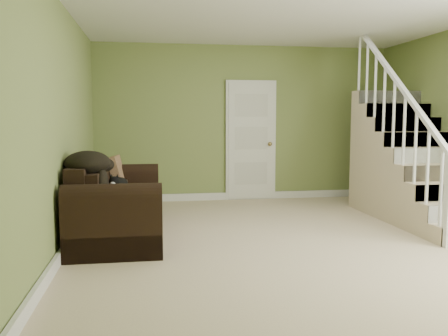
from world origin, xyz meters
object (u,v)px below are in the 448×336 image
object	(u,v)px
side_table	(109,202)
banana	(123,195)
cat	(119,185)
sofa	(115,207)

from	to	relation	value
side_table	banana	distance (m)	0.87
cat	sofa	bearing A→B (deg)	-85.18
side_table	cat	xyz separation A→B (m)	(0.17, -0.44, 0.29)
sofa	side_table	xyz separation A→B (m)	(-0.13, 0.67, -0.05)
sofa	side_table	bearing A→B (deg)	100.98
side_table	cat	world-z (taller)	side_table
side_table	banana	bearing A→B (deg)	-73.68
cat	banana	xyz separation A→B (m)	(0.07, -0.37, -0.07)
cat	banana	size ratio (longest dim) A/B	2.45
side_table	banana	size ratio (longest dim) A/B	3.66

